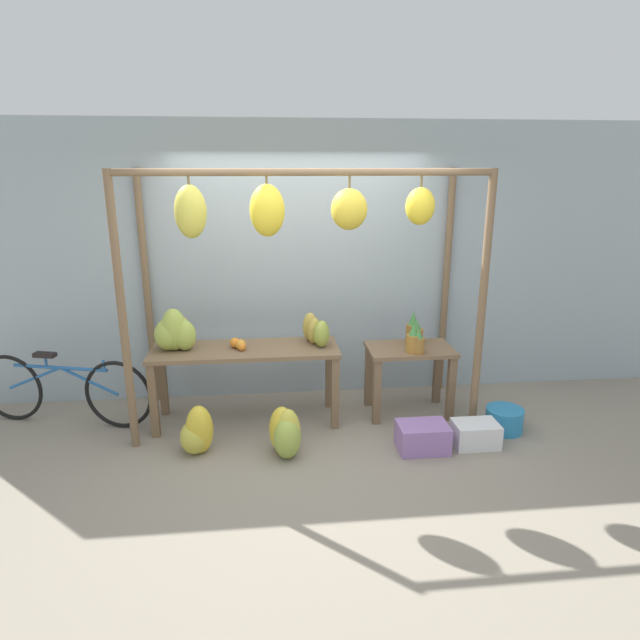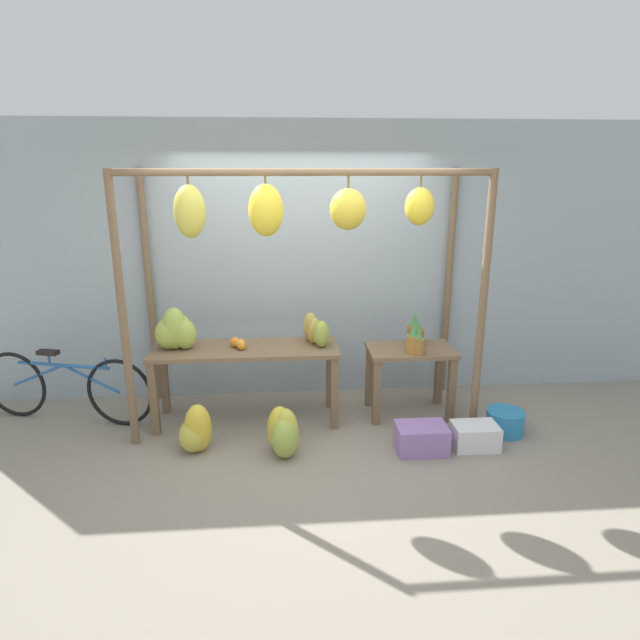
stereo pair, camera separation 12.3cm
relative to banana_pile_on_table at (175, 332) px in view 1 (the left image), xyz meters
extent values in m
plane|color=gray|center=(1.19, -0.71, -0.90)|extent=(20.00, 20.00, 0.00)
cube|color=#99A8B2|center=(1.19, 0.64, 0.50)|extent=(8.00, 0.08, 2.80)
cylinder|color=brown|center=(-0.34, -0.41, 0.27)|extent=(0.07, 0.07, 2.35)
cylinder|color=brown|center=(2.71, -0.41, 0.27)|extent=(0.07, 0.07, 2.35)
cylinder|color=brown|center=(-0.34, 0.55, 0.27)|extent=(0.07, 0.07, 2.35)
cylinder|color=brown|center=(2.71, 0.55, 0.27)|extent=(0.07, 0.07, 2.35)
cylinder|color=brown|center=(1.19, -0.41, 1.41)|extent=(3.05, 0.06, 0.06)
cylinder|color=brown|center=(0.26, -0.41, 1.35)|extent=(0.02, 0.02, 0.06)
ellipsoid|color=gold|center=(0.26, -0.41, 1.11)|extent=(0.25, 0.23, 0.42)
cylinder|color=brown|center=(0.86, -0.41, 1.35)|extent=(0.02, 0.02, 0.06)
ellipsoid|color=yellow|center=(0.86, -0.41, 1.12)|extent=(0.28, 0.25, 0.41)
cylinder|color=brown|center=(1.52, -0.41, 1.34)|extent=(0.02, 0.02, 0.10)
ellipsoid|color=gold|center=(1.52, -0.41, 1.12)|extent=(0.30, 0.27, 0.33)
cylinder|color=brown|center=(2.11, -0.41, 1.34)|extent=(0.02, 0.02, 0.09)
ellipsoid|color=yellow|center=(2.11, -0.41, 1.14)|extent=(0.24, 0.22, 0.30)
cube|color=brown|center=(0.63, -0.03, -0.18)|extent=(1.73, 0.56, 0.04)
cube|color=brown|center=(-0.19, -0.26, -0.55)|extent=(0.07, 0.07, 0.70)
cube|color=brown|center=(1.44, -0.26, -0.55)|extent=(0.07, 0.07, 0.70)
cube|color=brown|center=(-0.19, 0.20, -0.55)|extent=(0.07, 0.07, 0.70)
cube|color=brown|center=(1.44, 0.20, -0.55)|extent=(0.07, 0.07, 0.70)
cube|color=brown|center=(2.20, 0.00, -0.24)|extent=(0.82, 0.51, 0.04)
cube|color=brown|center=(1.84, -0.21, -0.58)|extent=(0.07, 0.07, 0.64)
cube|color=brown|center=(2.56, -0.21, -0.58)|extent=(0.07, 0.07, 0.64)
cube|color=brown|center=(1.84, 0.20, -0.58)|extent=(0.07, 0.07, 0.64)
cube|color=brown|center=(2.56, 0.20, -0.58)|extent=(0.07, 0.07, 0.64)
ellipsoid|color=#9EB247|center=(0.09, -0.03, -0.02)|extent=(0.21, 0.19, 0.29)
ellipsoid|color=gold|center=(0.01, 0.06, -0.01)|extent=(0.34, 0.33, 0.31)
ellipsoid|color=#9EB247|center=(-0.05, -0.01, -0.01)|extent=(0.37, 0.37, 0.30)
ellipsoid|color=#9EB247|center=(0.00, -0.03, 0.03)|extent=(0.27, 0.26, 0.39)
sphere|color=orange|center=(0.60, -0.10, -0.13)|extent=(0.07, 0.07, 0.07)
sphere|color=orange|center=(0.59, -0.07, -0.12)|extent=(0.09, 0.09, 0.09)
sphere|color=orange|center=(0.59, -0.04, -0.12)|extent=(0.09, 0.09, 0.09)
sphere|color=orange|center=(0.54, -0.01, -0.12)|extent=(0.10, 0.10, 0.10)
cylinder|color=#A3702D|center=(2.19, -0.14, -0.14)|extent=(0.13, 0.13, 0.17)
cone|color=#428442|center=(2.19, -0.14, 0.01)|extent=(0.09, 0.09, 0.12)
cylinder|color=olive|center=(2.26, 0.14, -0.13)|extent=(0.13, 0.13, 0.18)
cone|color=#428442|center=(2.26, 0.14, 0.03)|extent=(0.09, 0.09, 0.14)
cylinder|color=olive|center=(2.23, -0.17, -0.15)|extent=(0.12, 0.12, 0.15)
cone|color=#428442|center=(2.23, -0.17, -0.03)|extent=(0.08, 0.08, 0.08)
cylinder|color=olive|center=(2.29, 0.11, -0.15)|extent=(0.14, 0.14, 0.15)
cone|color=#428442|center=(2.29, 0.11, -0.03)|extent=(0.10, 0.10, 0.09)
ellipsoid|color=gold|center=(0.24, -0.59, -0.68)|extent=(0.25, 0.23, 0.43)
ellipsoid|color=gold|center=(0.19, -0.59, -0.76)|extent=(0.27, 0.29, 0.29)
ellipsoid|color=gold|center=(0.99, -0.71, -0.69)|extent=(0.24, 0.22, 0.42)
ellipsoid|color=gold|center=(0.94, -0.66, -0.69)|extent=(0.32, 0.32, 0.42)
ellipsoid|color=#9EB247|center=(0.98, -0.75, -0.72)|extent=(0.32, 0.33, 0.36)
cube|color=#9970B7|center=(2.14, -0.74, -0.78)|extent=(0.43, 0.30, 0.24)
cylinder|color=teal|center=(2.99, -0.48, -0.79)|extent=(0.34, 0.34, 0.22)
torus|color=black|center=(-1.61, 0.22, -0.57)|extent=(0.65, 0.20, 0.66)
torus|color=black|center=(-0.55, -0.05, -0.57)|extent=(0.65, 0.20, 0.66)
cylinder|color=#235B9E|center=(-1.08, 0.08, -0.34)|extent=(0.91, 0.26, 0.03)
cylinder|color=#235B9E|center=(-1.35, 0.15, -0.45)|extent=(0.55, 0.17, 0.26)
cylinder|color=#235B9E|center=(-0.81, 0.02, -0.45)|extent=(0.55, 0.17, 0.26)
cylinder|color=#235B9E|center=(-1.21, 0.12, -0.29)|extent=(0.02, 0.02, 0.10)
cube|color=black|center=(-1.21, 0.12, -0.22)|extent=(0.21, 0.13, 0.04)
cylinder|color=#235B9E|center=(-0.65, -0.02, -0.29)|extent=(0.02, 0.02, 0.10)
ellipsoid|color=#B2993D|center=(1.25, 0.12, -0.02)|extent=(0.15, 0.13, 0.28)
ellipsoid|color=#B2993D|center=(1.28, 0.03, -0.04)|extent=(0.17, 0.19, 0.26)
ellipsoid|color=#93A33D|center=(1.34, -0.07, -0.04)|extent=(0.20, 0.21, 0.25)
cube|color=silver|center=(2.62, -0.71, -0.79)|extent=(0.39, 0.27, 0.21)
camera|label=1|loc=(0.84, -4.76, 1.46)|focal=30.00mm
camera|label=2|loc=(0.96, -4.77, 1.46)|focal=30.00mm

